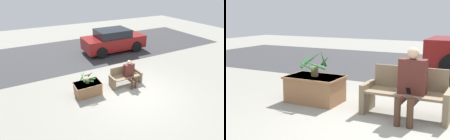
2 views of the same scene
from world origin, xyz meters
TOP-DOWN VIEW (x-y plane):
  - ground_plane at (0.00, 0.00)m, footprint 30.00×30.00m
  - road_surface at (0.00, 5.99)m, footprint 20.00×6.00m
  - bench at (0.07, 0.91)m, footprint 1.47×0.57m
  - person_seated at (0.18, 0.72)m, footprint 0.44×0.63m
  - planter_box at (-1.76, 0.90)m, footprint 1.09×0.73m
  - potted_plant at (-1.75, 0.89)m, footprint 0.64×0.66m
  - parked_car at (1.65, 5.05)m, footprint 4.13×1.98m

SIDE VIEW (x-z plane):
  - ground_plane at x=0.00m, z-range 0.00..0.00m
  - road_surface at x=0.00m, z-range 0.00..0.01m
  - planter_box at x=-1.76m, z-range 0.02..0.54m
  - bench at x=0.07m, z-range -0.04..0.78m
  - person_seated at x=0.18m, z-range 0.04..1.24m
  - parked_car at x=1.65m, z-range 0.00..1.50m
  - potted_plant at x=-1.75m, z-range 0.49..1.04m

